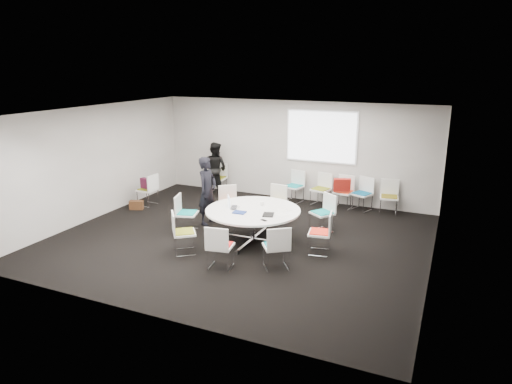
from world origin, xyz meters
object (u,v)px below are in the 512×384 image
at_px(chair_person_back, 218,184).
at_px(laptop, 236,208).
at_px(conference_table, 253,219).
at_px(chair_back_b, 321,195).
at_px(chair_back_c, 343,198).
at_px(chair_back_d, 362,200).
at_px(chair_ring_e, 187,220).
at_px(chair_ring_h, 276,255).
at_px(person_back, 215,168).
at_px(maroon_bag, 147,184).
at_px(chair_ring_f, 184,240).
at_px(chair_spare_left, 148,196).
at_px(chair_ring_d, 230,210).
at_px(brown_bag, 136,205).
at_px(chair_ring_b, 323,220).
at_px(person_main, 207,191).
at_px(chair_ring_a, 320,241).
at_px(chair_back_a, 294,192).
at_px(chair_back_e, 389,203).
at_px(chair_ring_c, 275,210).
at_px(chair_ring_g, 220,255).
at_px(cup, 262,204).

relative_size(chair_person_back, laptop, 2.88).
relative_size(conference_table, chair_back_b, 2.34).
bearing_deg(chair_person_back, chair_back_c, 175.59).
height_order(chair_back_c, chair_back_d, same).
height_order(chair_ring_e, chair_ring_h, same).
xyz_separation_m(chair_back_d, person_back, (-4.33, -0.18, 0.51)).
bearing_deg(maroon_bag, chair_ring_f, -41.74).
xyz_separation_m(chair_spare_left, maroon_bag, (-0.02, 0.00, 0.34)).
xyz_separation_m(chair_ring_d, chair_back_d, (2.81, 2.21, 0.00)).
relative_size(chair_ring_e, brown_bag, 2.44).
relative_size(chair_ring_h, maroon_bag, 2.20).
height_order(chair_ring_b, person_main, person_main).
distance_m(chair_ring_d, laptop, 1.33).
xyz_separation_m(chair_ring_a, chair_ring_b, (-0.30, 1.26, 0.00)).
distance_m(chair_back_a, chair_person_back, 2.42).
distance_m(chair_back_a, brown_bag, 4.35).
bearing_deg(chair_back_e, chair_ring_a, 65.85).
relative_size(chair_ring_c, chair_back_d, 1.00).
bearing_deg(maroon_bag, person_back, 56.84).
xyz_separation_m(chair_ring_b, chair_back_a, (-1.39, 1.99, 0.00)).
height_order(chair_back_b, chair_back_e, same).
distance_m(chair_back_a, laptop, 3.29).
bearing_deg(brown_bag, chair_ring_h, -21.82).
relative_size(chair_back_c, chair_spare_left, 1.00).
distance_m(chair_ring_c, chair_ring_h, 2.80).
height_order(chair_ring_b, chair_ring_e, same).
bearing_deg(chair_ring_g, maroon_bag, 133.92).
height_order(chair_back_a, maroon_bag, chair_back_a).
distance_m(chair_ring_b, chair_back_c, 1.97).
height_order(chair_back_b, chair_back_c, same).
relative_size(chair_back_b, brown_bag, 2.44).
height_order(conference_table, person_back, person_back).
relative_size(chair_back_a, person_back, 0.56).
xyz_separation_m(chair_ring_c, chair_ring_f, (-0.96, -2.67, 0.00)).
relative_size(chair_ring_e, chair_back_d, 1.00).
bearing_deg(chair_ring_d, chair_back_e, 170.66).
distance_m(chair_ring_e, cup, 1.83).
relative_size(chair_back_a, laptop, 2.88).
xyz_separation_m(chair_back_e, chair_person_back, (-5.03, 0.01, 0.00)).
bearing_deg(chair_spare_left, chair_back_a, -59.37).
distance_m(chair_back_a, chair_back_b, 0.78).
bearing_deg(maroon_bag, laptop, -21.14).
relative_size(chair_ring_d, chair_ring_g, 1.00).
xyz_separation_m(chair_ring_b, laptop, (-1.61, -1.26, 0.47)).
bearing_deg(chair_ring_g, conference_table, 80.47).
bearing_deg(chair_back_e, chair_back_a, -8.93).
bearing_deg(chair_ring_h, chair_ring_c, 76.50).
height_order(chair_ring_d, maroon_bag, chair_ring_d).
relative_size(chair_ring_g, brown_bag, 2.44).
bearing_deg(chair_ring_d, cup, 109.54).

